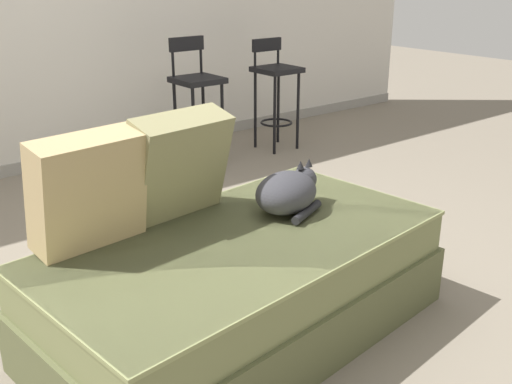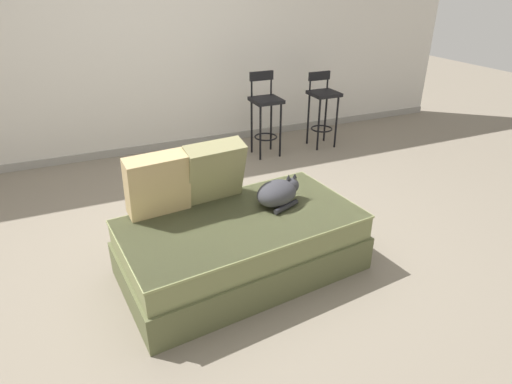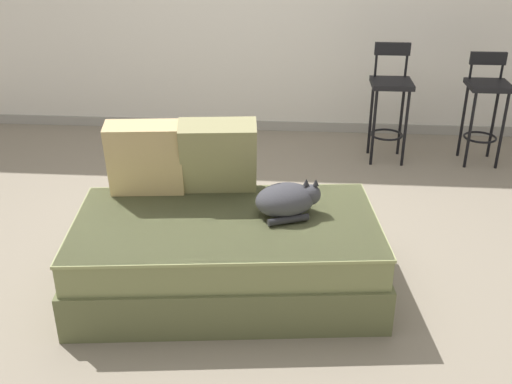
# 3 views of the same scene
# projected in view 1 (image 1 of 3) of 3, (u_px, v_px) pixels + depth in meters

# --- Properties ---
(ground_plane) EXTENTS (16.00, 16.00, 0.00)m
(ground_plane) POSITION_uv_depth(u_px,v_px,m) (190.00, 293.00, 2.76)
(ground_plane) COLOR slate
(ground_plane) RESTS_ON ground
(wall_baseboard_trim) EXTENTS (8.00, 0.02, 0.09)m
(wall_baseboard_trim) POSITION_uv_depth(u_px,v_px,m) (27.00, 167.00, 4.36)
(wall_baseboard_trim) COLOR gray
(wall_baseboard_trim) RESTS_ON ground
(couch) EXTENTS (1.71, 1.05, 0.43)m
(couch) POSITION_uv_depth(u_px,v_px,m) (242.00, 285.00, 2.39)
(couch) COLOR brown
(couch) RESTS_ON ground
(throw_pillow_corner) EXTENTS (0.43, 0.25, 0.43)m
(throw_pillow_corner) POSITION_uv_depth(u_px,v_px,m) (88.00, 191.00, 2.17)
(throw_pillow_corner) COLOR tan
(throw_pillow_corner) RESTS_ON couch
(throw_pillow_middle) EXTENTS (0.45, 0.30, 0.45)m
(throw_pillow_middle) POSITION_uv_depth(u_px,v_px,m) (177.00, 165.00, 2.44)
(throw_pillow_middle) COLOR #847F56
(throw_pillow_middle) RESTS_ON couch
(cat) EXTENTS (0.39, 0.34, 0.20)m
(cat) POSITION_uv_depth(u_px,v_px,m) (288.00, 191.00, 2.54)
(cat) COLOR #333338
(cat) RESTS_ON couch
(bar_stool_near_window) EXTENTS (0.32, 0.32, 0.94)m
(bar_stool_near_window) POSITION_uv_depth(u_px,v_px,m) (197.00, 94.00, 4.35)
(bar_stool_near_window) COLOR black
(bar_stool_near_window) RESTS_ON ground
(bar_stool_by_doorway) EXTENTS (0.32, 0.32, 0.88)m
(bar_stool_by_doorway) POSITION_uv_depth(u_px,v_px,m) (275.00, 83.00, 4.79)
(bar_stool_by_doorway) COLOR black
(bar_stool_by_doorway) RESTS_ON ground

